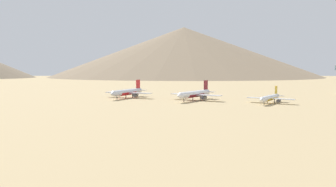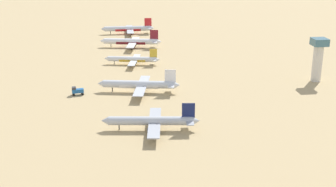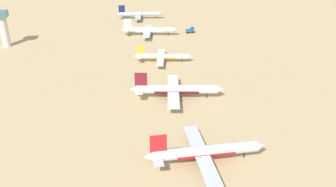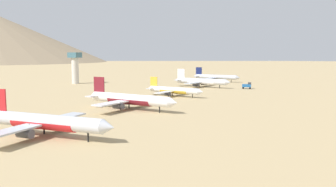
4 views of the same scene
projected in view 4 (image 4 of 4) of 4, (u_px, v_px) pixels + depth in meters
ground_plane at (172, 96)px, 172.60m from camera, size 1800.00×1800.00×0.00m
parked_jet_0 at (43, 122)px, 86.90m from camera, size 40.25×32.60×11.63m
parked_jet_1 at (129, 99)px, 129.45m from camera, size 40.65×33.28×11.77m
parked_jet_2 at (173, 90)px, 169.36m from camera, size 31.83×26.08×9.24m
parked_jet_3 at (201, 81)px, 215.82m from camera, size 38.47×31.50×11.15m
parked_jet_4 at (215, 77)px, 258.08m from camera, size 36.80×30.02×10.62m
service_truck at (247, 85)px, 206.01m from camera, size 5.46×3.29×3.90m
control_tower at (75, 66)px, 240.73m from camera, size 7.20×7.20×21.74m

